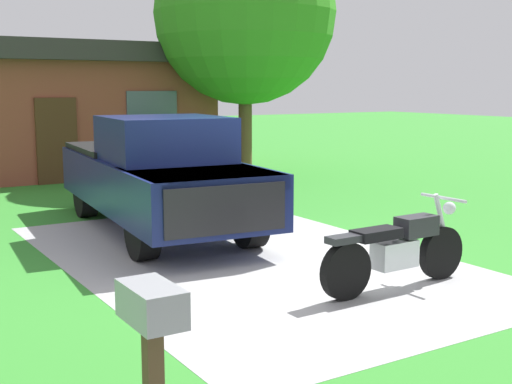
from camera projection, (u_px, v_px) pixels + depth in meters
name	position (u px, v px, depth m)	size (l,w,h in m)	color
ground_plane	(247.00, 258.00, 9.48)	(80.00, 80.00, 0.00)	#33882D
driveway_pad	(247.00, 258.00, 9.48)	(4.73, 7.54, 0.01)	#A6A6A6
motorcycle	(397.00, 249.00, 7.99)	(2.21, 0.70, 1.09)	black
pickup_truck	(156.00, 173.00, 11.24)	(2.52, 5.78, 1.90)	black
mailbox	(152.00, 333.00, 3.89)	(0.26, 0.48, 1.26)	#4C3823
shade_tree	(245.00, 13.00, 17.68)	(4.77, 4.77, 6.65)	brown
neighbor_house	(30.00, 108.00, 18.56)	(9.60, 5.60, 3.50)	brown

